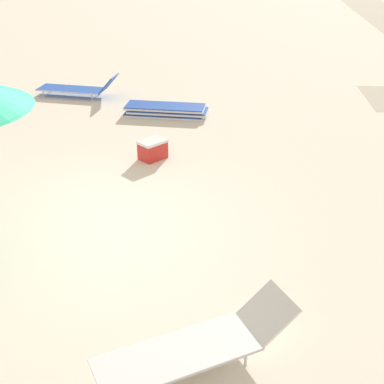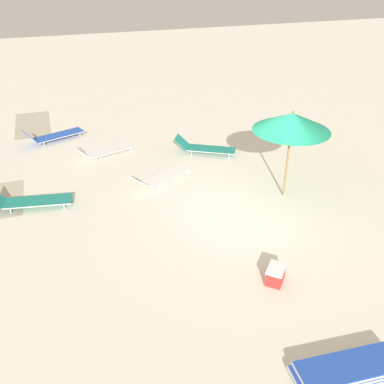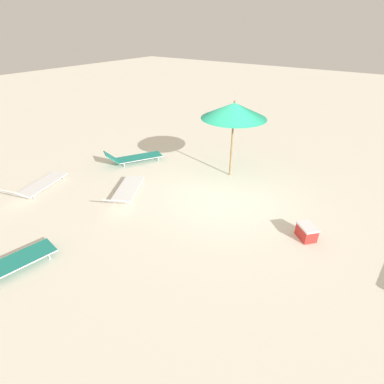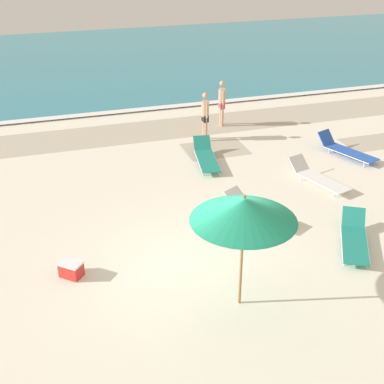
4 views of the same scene
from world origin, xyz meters
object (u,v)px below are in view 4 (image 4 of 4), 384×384
object	(u,v)px
sun_lounger_under_umbrella	(346,150)
beachgoer_shoreline_child	(205,113)
sun_lounger_near_water_right	(260,211)
sun_lounger_near_water_left	(354,239)
beachgoer_wading_adult	(222,100)
sun_lounger_mid_beach_solo	(206,157)
sun_lounger_mid_beach_pair_a	(318,177)
beach_umbrella	(244,209)
cooler_box	(71,269)

from	to	relation	value
sun_lounger_under_umbrella	beachgoer_shoreline_child	xyz separation A→B (m)	(-4.09, 2.84, 0.78)
sun_lounger_near_water_right	beachgoer_shoreline_child	world-z (taller)	beachgoer_shoreline_child
sun_lounger_near_water_right	sun_lounger_under_umbrella	bearing A→B (deg)	4.51
sun_lounger_near_water_left	beachgoer_shoreline_child	bearing A→B (deg)	128.80
sun_lounger_under_umbrella	beachgoer_wading_adult	world-z (taller)	beachgoer_wading_adult
sun_lounger_mid_beach_solo	sun_lounger_mid_beach_pair_a	distance (m)	3.70
sun_lounger_near_water_left	sun_lounger_mid_beach_solo	distance (m)	6.15
beach_umbrella	cooler_box	distance (m)	4.36
sun_lounger_mid_beach_pair_a	cooler_box	bearing A→B (deg)	-178.87
beach_umbrella	sun_lounger_near_water_right	world-z (taller)	beach_umbrella
sun_lounger_near_water_right	cooler_box	bearing A→B (deg)	163.71
sun_lounger_near_water_right	sun_lounger_near_water_left	bearing A→B (deg)	-79.44
beach_umbrella	beachgoer_shoreline_child	xyz separation A→B (m)	(2.27, 9.02, -1.25)
sun_lounger_near_water_right	sun_lounger_mid_beach_pair_a	world-z (taller)	sun_lounger_mid_beach_pair_a
sun_lounger_under_umbrella	sun_lounger_mid_beach_pair_a	distance (m)	2.55
beach_umbrella	sun_lounger_mid_beach_pair_a	bearing A→B (deg)	46.03
sun_lounger_near_water_left	sun_lounger_mid_beach_pair_a	size ratio (longest dim) A/B	0.97
sun_lounger_under_umbrella	cooler_box	xyz separation A→B (m)	(-9.63, -4.16, -0.03)
beachgoer_wading_adult	sun_lounger_mid_beach_pair_a	bearing A→B (deg)	14.01
sun_lounger_under_umbrella	sun_lounger_mid_beach_solo	world-z (taller)	sun_lounger_under_umbrella
sun_lounger_mid_beach_solo	cooler_box	xyz separation A→B (m)	(-4.92, -5.02, -0.02)
sun_lounger_near_water_left	sun_lounger_near_water_right	xyz separation A→B (m)	(-1.66, 2.00, -0.00)
sun_lounger_mid_beach_pair_a	cooler_box	size ratio (longest dim) A/B	3.64
sun_lounger_under_umbrella	sun_lounger_near_water_left	bearing A→B (deg)	-140.71
beach_umbrella	cooler_box	world-z (taller)	beach_umbrella
cooler_box	sun_lounger_near_water_right	bearing A→B (deg)	54.68
beachgoer_shoreline_child	cooler_box	xyz separation A→B (m)	(-5.54, -7.00, -0.81)
sun_lounger_mid_beach_solo	beachgoer_shoreline_child	world-z (taller)	beachgoer_shoreline_child
beachgoer_wading_adult	beachgoer_shoreline_child	bearing A→B (deg)	-37.56
beach_umbrella	cooler_box	size ratio (longest dim) A/B	4.23
beach_umbrella	beachgoer_shoreline_child	distance (m)	9.38
sun_lounger_near_water_left	sun_lounger_under_umbrella	bearing A→B (deg)	90.05
sun_lounger_near_water_right	beachgoer_shoreline_child	bearing A→B (deg)	56.87
sun_lounger_under_umbrella	beachgoer_wading_adult	xyz separation A→B (m)	(-3.00, 4.08, 0.78)
beachgoer_shoreline_child	cooler_box	distance (m)	8.97
beach_umbrella	sun_lounger_mid_beach_pair_a	xyz separation A→B (m)	(4.39, 4.56, -2.04)
beach_umbrella	sun_lounger_mid_beach_pair_a	distance (m)	6.65
sun_lounger_near_water_right	beachgoer_shoreline_child	distance (m)	5.90
sun_lounger_near_water_right	beachgoer_wading_adult	distance (m)	7.28
sun_lounger_mid_beach_solo	sun_lounger_near_water_right	bearing A→B (deg)	-77.38
sun_lounger_near_water_right	cooler_box	size ratio (longest dim) A/B	3.53
sun_lounger_near_water_right	sun_lounger_mid_beach_solo	xyz separation A→B (m)	(-0.21, 3.86, 0.00)
sun_lounger_near_water_right	cooler_box	xyz separation A→B (m)	(-5.13, -1.17, -0.02)
sun_lounger_under_umbrella	sun_lounger_mid_beach_solo	distance (m)	4.79
beachgoer_shoreline_child	sun_lounger_near_water_right	bearing A→B (deg)	-5.57
beachgoer_shoreline_child	cooler_box	size ratio (longest dim) A/B	2.90
beach_umbrella	beachgoer_shoreline_child	size ratio (longest dim) A/B	1.46
sun_lounger_near_water_right	sun_lounger_mid_beach_solo	distance (m)	3.86
sun_lounger_near_water_left	beachgoer_wading_adult	distance (m)	9.11
sun_lounger_near_water_left	sun_lounger_mid_beach_solo	xyz separation A→B (m)	(-1.87, 5.86, -0.00)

